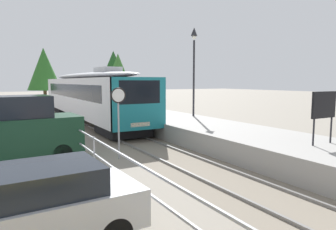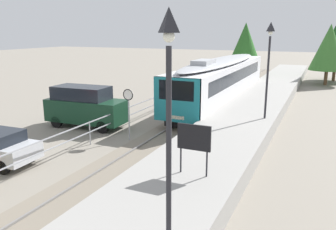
# 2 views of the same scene
# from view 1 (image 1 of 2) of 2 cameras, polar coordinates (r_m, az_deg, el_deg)

# --- Properties ---
(ground_plane) EXTENTS (160.00, 160.00, 0.00)m
(ground_plane) POSITION_cam_1_polar(r_m,az_deg,el_deg) (20.05, -20.70, -2.78)
(ground_plane) COLOR gray
(track_rails) EXTENTS (3.20, 60.00, 0.14)m
(track_rails) POSITION_cam_1_polar(r_m,az_deg,el_deg) (20.71, -12.48, -2.15)
(track_rails) COLOR slate
(track_rails) RESTS_ON ground
(commuter_train) EXTENTS (2.82, 18.83, 3.74)m
(commuter_train) POSITION_cam_1_polar(r_m,az_deg,el_deg) (23.35, -14.75, 3.94)
(commuter_train) COLOR silver
(commuter_train) RESTS_ON track_rails
(station_platform) EXTENTS (3.90, 60.00, 0.90)m
(station_platform) POSITION_cam_1_polar(r_m,az_deg,el_deg) (21.82, -4.33, -0.49)
(station_platform) COLOR #999691
(station_platform) RESTS_ON ground
(platform_lamp_mid_platform) EXTENTS (0.34, 0.34, 5.35)m
(platform_lamp_mid_platform) POSITION_cam_1_polar(r_m,az_deg,el_deg) (18.80, 4.89, 11.16)
(platform_lamp_mid_platform) COLOR #232328
(platform_lamp_mid_platform) RESTS_ON station_platform
(platform_notice_board) EXTENTS (1.20, 0.08, 1.80)m
(platform_notice_board) POSITION_cam_1_polar(r_m,az_deg,el_deg) (11.52, 27.19, 1.40)
(platform_notice_board) COLOR #232328
(platform_notice_board) RESTS_ON station_platform
(speed_limit_sign) EXTENTS (0.61, 0.10, 2.81)m
(speed_limit_sign) POSITION_cam_1_polar(r_m,az_deg,el_deg) (11.92, -9.28, 1.86)
(speed_limit_sign) COLOR #9EA0A5
(speed_limit_sign) RESTS_ON ground
(carpark_fence) EXTENTS (0.06, 36.06, 1.25)m
(carpark_fence) POSITION_cam_1_polar(r_m,az_deg,el_deg) (10.19, -13.69, -5.91)
(carpark_fence) COLOR #9EA0A5
(carpark_fence) RESTS_ON ground
(parked_hatchback_silver) EXTENTS (4.07, 1.93, 1.53)m
(parked_hatchback_silver) POSITION_cam_1_polar(r_m,az_deg,el_deg) (6.16, -24.23, -15.63)
(parked_hatchback_silver) COLOR #B7BABF
(parked_hatchback_silver) RESTS_ON ground
(parked_van_dark_green) EXTENTS (5.00, 2.21, 2.51)m
(parked_van_dark_green) POSITION_cam_1_polar(r_m,az_deg,el_deg) (12.50, -27.88, -2.42)
(parked_van_dark_green) COLOR #143823
(parked_van_dark_green) RESTS_ON ground
(tree_behind_carpark) EXTENTS (3.63, 3.63, 6.71)m
(tree_behind_carpark) POSITION_cam_1_polar(r_m,az_deg,el_deg) (36.60, -22.23, 7.96)
(tree_behind_carpark) COLOR brown
(tree_behind_carpark) RESTS_ON ground
(tree_behind_station_far) EXTENTS (3.83, 3.83, 6.51)m
(tree_behind_station_far) POSITION_cam_1_polar(r_m,az_deg,el_deg) (39.26, -9.32, 7.76)
(tree_behind_station_far) COLOR brown
(tree_behind_station_far) RESTS_ON ground
(tree_distant_left) EXTENTS (4.52, 4.52, 7.24)m
(tree_distant_left) POSITION_cam_1_polar(r_m,az_deg,el_deg) (43.43, -10.17, 8.26)
(tree_distant_left) COLOR brown
(tree_distant_left) RESTS_ON ground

